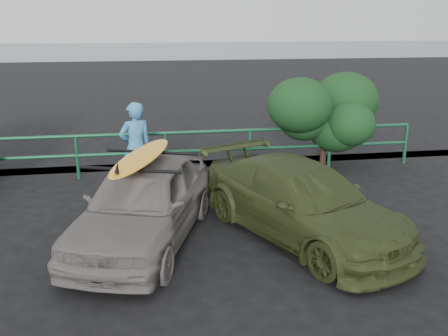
# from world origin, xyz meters

# --- Properties ---
(ground) EXTENTS (80.00, 80.00, 0.00)m
(ground) POSITION_xyz_m (0.00, 0.00, 0.00)
(ground) COLOR black
(ocean) EXTENTS (200.00, 200.00, 0.00)m
(ocean) POSITION_xyz_m (0.00, 60.00, 0.00)
(ocean) COLOR slate
(ocean) RESTS_ON ground
(guardrail) EXTENTS (14.00, 0.08, 1.04)m
(guardrail) POSITION_xyz_m (0.00, 5.00, 0.52)
(guardrail) COLOR #154C2E
(guardrail) RESTS_ON ground
(shrub_right) EXTENTS (3.20, 2.40, 2.02)m
(shrub_right) POSITION_xyz_m (5.00, 5.50, 1.01)
(shrub_right) COLOR #153B18
(shrub_right) RESTS_ON ground
(sedan) EXTENTS (2.81, 4.27, 1.35)m
(sedan) POSITION_xyz_m (0.46, 1.36, 0.68)
(sedan) COLOR slate
(sedan) RESTS_ON ground
(olive_vehicle) EXTENTS (3.25, 4.56, 1.23)m
(olive_vehicle) POSITION_xyz_m (3.04, 1.15, 0.61)
(olive_vehicle) COLOR #323D1B
(olive_vehicle) RESTS_ON ground
(man) EXTENTS (0.81, 0.67, 1.91)m
(man) POSITION_xyz_m (0.33, 3.93, 0.95)
(man) COLOR #4087C2
(man) RESTS_ON ground
(roof_rack) EXTENTS (1.84, 1.55, 0.05)m
(roof_rack) POSITION_xyz_m (0.46, 1.36, 1.38)
(roof_rack) COLOR black
(roof_rack) RESTS_ON sedan
(surfboard) EXTENTS (1.27, 2.45, 0.07)m
(surfboard) POSITION_xyz_m (0.46, 1.36, 1.44)
(surfboard) COLOR #FFA81A
(surfboard) RESTS_ON roof_rack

